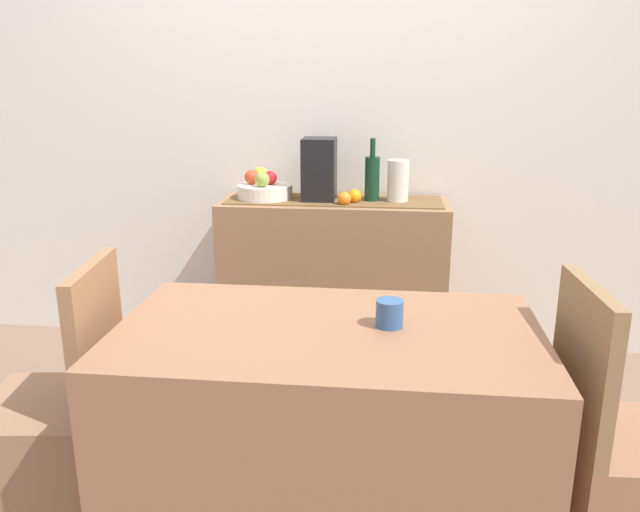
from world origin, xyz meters
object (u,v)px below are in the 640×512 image
object	(u,v)px
wine_bottle	(372,178)
chair_by_corner	(624,491)
sideboard_console	(334,282)
fruit_bowl	(265,191)
coffee_cup	(390,313)
coffee_maker	(320,170)
dining_table	(327,441)
chair_near_window	(58,452)
ceramic_vase	(398,181)

from	to	relation	value
wine_bottle	chair_by_corner	size ratio (longest dim) A/B	0.34
sideboard_console	chair_by_corner	xyz separation A→B (m)	(0.99, -1.38, -0.15)
fruit_bowl	coffee_cup	bearing A→B (deg)	-64.93
wine_bottle	coffee_maker	distance (m)	0.26
sideboard_console	wine_bottle	bearing A→B (deg)	0.00
wine_bottle	dining_table	world-z (taller)	wine_bottle
coffee_cup	fruit_bowl	bearing A→B (deg)	115.07
wine_bottle	chair_by_corner	world-z (taller)	wine_bottle
fruit_bowl	chair_near_window	distance (m)	1.57
coffee_maker	coffee_cup	bearing A→B (deg)	-75.20
fruit_bowl	chair_by_corner	size ratio (longest dim) A/B	0.30
wine_bottle	dining_table	xyz separation A→B (m)	(-0.08, -1.38, -0.59)
chair_near_window	chair_by_corner	world-z (taller)	same
sideboard_console	dining_table	world-z (taller)	sideboard_console
coffee_cup	dining_table	bearing A→B (deg)	-168.91
chair_near_window	coffee_cup	bearing A→B (deg)	1.77
ceramic_vase	fruit_bowl	bearing A→B (deg)	180.00
coffee_maker	dining_table	xyz separation A→B (m)	(0.18, -1.38, -0.62)
dining_table	chair_near_window	world-z (taller)	chair_near_window
sideboard_console	dining_table	bearing A→B (deg)	-85.57
coffee_maker	chair_near_window	world-z (taller)	coffee_maker
sideboard_console	ceramic_vase	xyz separation A→B (m)	(0.31, 0.00, 0.52)
ceramic_vase	chair_by_corner	xyz separation A→B (m)	(0.68, -1.38, -0.68)
sideboard_console	fruit_bowl	bearing A→B (deg)	180.00
fruit_bowl	coffee_cup	distance (m)	1.49
coffee_maker	fruit_bowl	bearing A→B (deg)	180.00
dining_table	chair_near_window	xyz separation A→B (m)	(-0.88, 0.00, -0.10)
dining_table	coffee_cup	xyz separation A→B (m)	(0.18, 0.03, 0.41)
sideboard_console	chair_by_corner	world-z (taller)	chair_by_corner
fruit_bowl	chair_near_window	size ratio (longest dim) A/B	0.30
sideboard_console	coffee_cup	distance (m)	1.42
sideboard_console	fruit_bowl	distance (m)	0.58
sideboard_console	coffee_maker	world-z (taller)	coffee_maker
fruit_bowl	ceramic_vase	bearing A→B (deg)	0.00
sideboard_console	ceramic_vase	world-z (taller)	ceramic_vase
chair_by_corner	wine_bottle	bearing A→B (deg)	120.13
dining_table	coffee_cup	size ratio (longest dim) A/B	15.35
fruit_bowl	ceramic_vase	xyz separation A→B (m)	(0.66, 0.00, 0.06)
fruit_bowl	coffee_maker	distance (m)	0.30
sideboard_console	chair_by_corner	distance (m)	1.70
ceramic_vase	coffee_maker	bearing A→B (deg)	180.00
wine_bottle	chair_near_window	world-z (taller)	wine_bottle
coffee_cup	chair_by_corner	size ratio (longest dim) A/B	0.09
fruit_bowl	wine_bottle	size ratio (longest dim) A/B	0.89
coffee_maker	coffee_cup	world-z (taller)	coffee_maker
ceramic_vase	coffee_cup	bearing A→B (deg)	-91.14
fruit_bowl	coffee_cup	xyz separation A→B (m)	(0.63, -1.34, -0.10)
sideboard_console	ceramic_vase	bearing A→B (deg)	0.00
fruit_bowl	ceramic_vase	distance (m)	0.66
dining_table	fruit_bowl	bearing A→B (deg)	108.17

